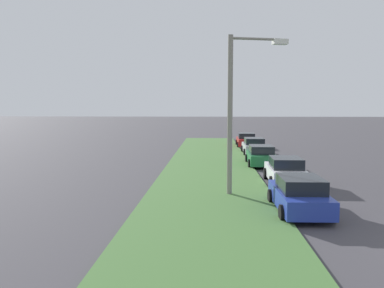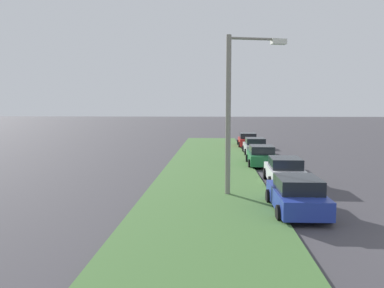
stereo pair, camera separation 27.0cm
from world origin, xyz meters
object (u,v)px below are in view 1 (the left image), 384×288
at_px(parked_car_green, 261,156).
at_px(parked_car_red, 246,140).
at_px(parked_car_white, 285,171).
at_px(parked_car_silver, 254,146).
at_px(parked_car_blue, 299,195).
at_px(streetlight, 237,103).

distance_m(parked_car_green, parked_car_red, 13.18).
height_order(parked_car_white, parked_car_silver, same).
relative_size(parked_car_blue, streetlight, 0.57).
height_order(parked_car_blue, parked_car_white, same).
distance_m(parked_car_green, streetlight, 10.57).
xyz_separation_m(parked_car_red, streetlight, (-22.79, 2.52, 3.67)).
relative_size(parked_car_green, parked_car_red, 1.00).
bearing_deg(parked_car_silver, parked_car_red, 0.85).
height_order(parked_car_white, parked_car_green, same).
distance_m(parked_car_green, parked_car_silver, 6.77).
height_order(parked_car_red, streetlight, streetlight).
relative_size(parked_car_white, parked_car_silver, 1.01).
bearing_deg(parked_car_blue, parked_car_red, -0.83).
bearing_deg(streetlight, parked_car_red, -6.30).
relative_size(parked_car_silver, parked_car_red, 1.00).
bearing_deg(streetlight, parked_car_blue, -141.64).
relative_size(parked_car_blue, parked_car_white, 0.99).
relative_size(parked_car_white, streetlight, 0.58).
relative_size(parked_car_red, streetlight, 0.58).
xyz_separation_m(parked_car_green, streetlight, (-9.62, 2.38, 3.67)).
height_order(parked_car_green, parked_car_silver, same).
bearing_deg(parked_car_silver, parked_car_green, 177.92).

